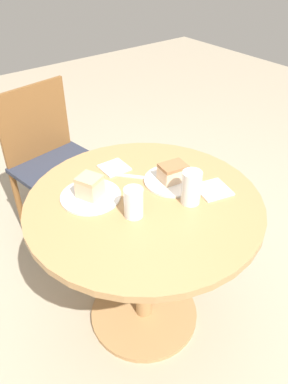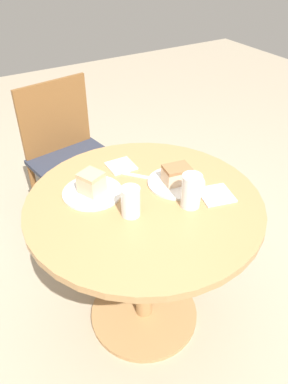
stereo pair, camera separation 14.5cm
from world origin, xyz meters
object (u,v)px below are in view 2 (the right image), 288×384
(cake_slice_near, at_px, (177,174))
(chair, at_px, (72,156))
(cake_slice_far, at_px, (92,183))
(glass_lemonade, at_px, (191,192))
(plate_near, at_px, (176,183))
(plate_far, at_px, (92,192))
(glass_water, at_px, (131,203))

(cake_slice_near, bearing_deg, chair, 100.86)
(cake_slice_far, bearing_deg, glass_lemonade, -42.11)
(plate_near, bearing_deg, cake_slice_far, 160.69)
(plate_far, bearing_deg, chair, 76.59)
(glass_lemonade, bearing_deg, cake_slice_far, 137.89)
(glass_water, bearing_deg, cake_slice_far, 109.47)
(plate_far, relative_size, glass_lemonade, 1.76)
(plate_far, relative_size, cake_slice_near, 1.99)
(chair, relative_size, cake_slice_near, 7.40)
(cake_slice_near, xyz_separation_m, glass_lemonade, (-0.04, -0.15, 0.02))
(plate_near, bearing_deg, cake_slice_near, 90.00)
(cake_slice_far, relative_size, glass_water, 0.96)
(plate_far, relative_size, glass_water, 2.03)
(cake_slice_far, bearing_deg, glass_water, -70.53)
(chair, bearing_deg, glass_water, -105.36)
(plate_near, bearing_deg, plate_far, 160.69)
(plate_far, xyz_separation_m, glass_water, (0.07, -0.20, 0.05))
(plate_far, bearing_deg, glass_water, -70.53)
(cake_slice_near, height_order, cake_slice_far, cake_slice_far)
(glass_water, bearing_deg, cake_slice_near, 16.75)
(cake_slice_near, distance_m, glass_water, 0.27)
(plate_near, distance_m, glass_water, 0.28)
(chair, height_order, glass_lemonade, chair)
(cake_slice_near, bearing_deg, glass_water, -163.25)
(plate_near, height_order, cake_slice_far, cake_slice_far)
(chair, bearing_deg, cake_slice_far, -112.38)
(plate_far, height_order, glass_lemonade, glass_lemonade)
(plate_far, height_order, cake_slice_far, cake_slice_far)
(chair, height_order, plate_far, chair)
(chair, xyz_separation_m, plate_far, (-0.17, -0.72, 0.25))
(plate_near, bearing_deg, glass_water, -163.25)
(plate_near, relative_size, plate_far, 1.00)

